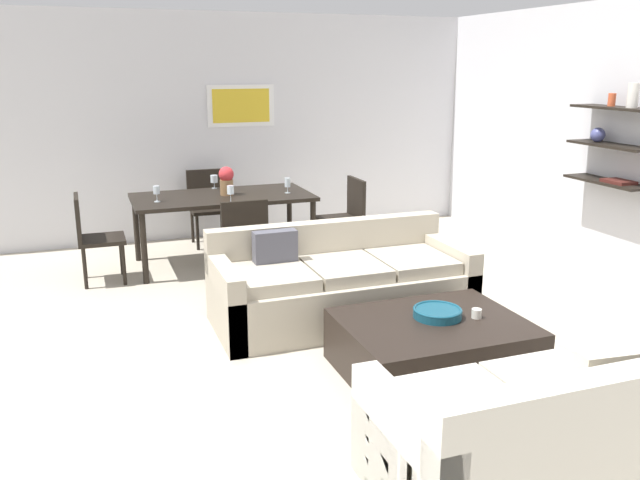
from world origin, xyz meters
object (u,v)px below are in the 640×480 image
Objects in this scene: sofa_beige at (340,286)px; dining_chair_head at (208,202)px; loveseat_white at (523,439)px; candle_jar at (476,313)px; wine_glass_foot at (230,191)px; dining_table at (222,201)px; wine_glass_head at (214,179)px; coffee_table at (432,346)px; wine_glass_left_near at (156,191)px; decorative_bowl at (437,312)px; centerpiece_vase at (226,180)px; wine_glass_right_near at (287,183)px; dining_chair_left_near at (92,233)px; dining_chair_foot at (243,237)px; dining_chair_right_near at (347,212)px.

dining_chair_head is (-0.57, 2.84, 0.21)m from sofa_beige.
candle_jar is at bearing 66.61° from loveseat_white.
wine_glass_foot is at bearing 110.43° from sofa_beige.
dining_table is at bearing 97.25° from loveseat_white.
wine_glass_foot is (0.00, -0.84, 0.02)m from wine_glass_head.
loveseat_white is at bearing -82.00° from wine_glass_foot.
wine_glass_left_near reaches higher than coffee_table.
decorative_bowl is (0.30, -1.09, 0.12)m from sofa_beige.
dining_table is 0.23m from centerpiece_vase.
wine_glass_right_near is 0.65m from centerpiece_vase.
dining_chair_foot is at bearing -26.55° from dining_chair_left_near.
sofa_beige is 2.48m from loveseat_white.
wine_glass_foot is (-1.12, 2.73, 0.46)m from candle_jar.
decorative_bowl is 3.19m from centerpiece_vase.
sofa_beige is 7.03× the size of centerpiece_vase.
sofa_beige is 2.41× the size of dining_chair_left_near.
dining_chair_head is 5.05× the size of wine_glass_foot.
wine_glass_head reaches higher than sofa_beige.
dining_chair_foot is at bearing -93.31° from centerpiece_vase.
wine_glass_left_near is at bearing 118.11° from decorative_bowl.
coffee_table is at bearing -73.12° from wine_glass_foot.
centerpiece_vase is (-0.76, 3.09, 0.72)m from coffee_table.
sofa_beige and loveseat_white have the same top height.
centerpiece_vase reaches higher than coffee_table.
dining_chair_foot reaches higher than coffee_table.
dining_chair_left_near reaches higher than coffee_table.
centerpiece_vase is (-1.07, 3.15, 0.50)m from candle_jar.
wine_glass_right_near is at bearing 23.53° from wine_glass_foot.
dining_chair_right_near is 0.75m from wine_glass_right_near.
decorative_bowl is at bearing -99.44° from dining_chair_right_near.
dining_chair_right_near is (0.78, 4.22, 0.21)m from loveseat_white.
sofa_beige is 14.17× the size of wine_glass_head.
candle_jar is 3.56m from wine_glass_left_near.
dining_chair_head is 1.27m from wine_glass_right_near.
decorative_bowl is 2.96m from wine_glass_right_near.
dining_chair_left_near is 2.91× the size of centerpiece_vase.
coffee_table is 3.67m from wine_glass_head.
sofa_beige is at bearing 105.40° from decorative_bowl.
loveseat_white is 1.41m from candle_jar.
dining_chair_foot is at bearing -90.00° from wine_glass_head.
dining_chair_right_near is at bearing -39.39° from dining_chair_head.
wine_glass_left_near is (-2.03, 0.10, 0.36)m from dining_chair_right_near.
dining_table is at bearing 105.99° from decorative_bowl.
wine_glass_right_near is 1.38m from wine_glass_left_near.
centerpiece_vase is at bearing 104.92° from sofa_beige.
loveseat_white is at bearing -80.97° from dining_chair_foot.
wine_glass_foot reaches higher than sofa_beige.
candle_jar is (0.25, -0.10, -0.00)m from decorative_bowl.
dining_table is at bearing 170.25° from wine_glass_right_near.
wine_glass_right_near reaches higher than dining_chair_foot.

